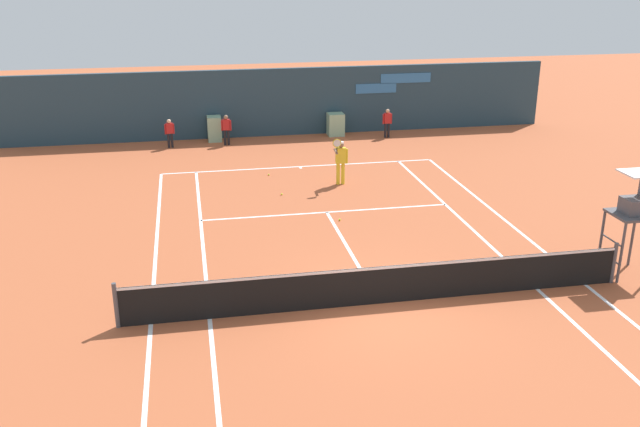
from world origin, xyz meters
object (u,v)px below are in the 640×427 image
at_px(ball_kid_centre_post, 226,128).
at_px(ball_kid_left_post, 387,121).
at_px(tennis_ball_by_sideline, 282,194).
at_px(tennis_ball_mid_court, 340,220).
at_px(tennis_ball_near_service_line, 269,175).
at_px(player_on_baseline, 341,159).
at_px(umpire_chair, 633,209).
at_px(ball_kid_right_post, 170,131).

relative_size(ball_kid_centre_post, ball_kid_left_post, 1.02).
bearing_deg(tennis_ball_by_sideline, tennis_ball_mid_court, -63.14).
bearing_deg(tennis_ball_near_service_line, player_on_baseline, -32.83).
bearing_deg(umpire_chair, tennis_ball_near_service_line, 37.63).
bearing_deg(tennis_ball_near_service_line, tennis_ball_by_sideline, -86.10).
bearing_deg(ball_kid_right_post, tennis_ball_by_sideline, 110.15).
relative_size(player_on_baseline, tennis_ball_mid_court, 26.60).
bearing_deg(tennis_ball_by_sideline, umpire_chair, -45.57).
distance_m(tennis_ball_near_service_line, tennis_ball_mid_court, 5.42).
height_order(ball_kid_left_post, tennis_ball_mid_court, ball_kid_left_post).
bearing_deg(ball_kid_left_post, umpire_chair, 97.32).
height_order(umpire_chair, ball_kid_left_post, umpire_chair).
bearing_deg(tennis_ball_mid_court, ball_kid_centre_post, 105.68).
xyz_separation_m(tennis_ball_near_service_line, tennis_ball_by_sideline, (0.16, -2.37, 0.00)).
relative_size(player_on_baseline, tennis_ball_by_sideline, 26.60).
xyz_separation_m(umpire_chair, tennis_ball_mid_court, (-6.37, 5.14, -1.73)).
distance_m(tennis_ball_by_sideline, tennis_ball_mid_court, 3.15).
xyz_separation_m(umpire_chair, tennis_ball_by_sideline, (-7.80, 7.95, -1.73)).
height_order(player_on_baseline, tennis_ball_near_service_line, player_on_baseline).
bearing_deg(tennis_ball_near_service_line, umpire_chair, -52.37).
height_order(ball_kid_right_post, tennis_ball_near_service_line, ball_kid_right_post).
bearing_deg(ball_kid_left_post, tennis_ball_mid_court, 66.23).
bearing_deg(tennis_ball_mid_court, ball_kid_right_post, 117.48).
xyz_separation_m(ball_kid_right_post, tennis_ball_mid_court, (5.21, -10.02, -0.68)).
height_order(ball_kid_right_post, tennis_ball_by_sideline, ball_kid_right_post).
xyz_separation_m(umpire_chair, ball_kid_left_post, (-1.99, 15.17, -1.01)).
bearing_deg(ball_kid_right_post, ball_kid_centre_post, 172.43).
relative_size(umpire_chair, tennis_ball_by_sideline, 40.08).
bearing_deg(player_on_baseline, umpire_chair, 125.95).
height_order(ball_kid_left_post, tennis_ball_near_service_line, ball_kid_left_post).
bearing_deg(player_on_baseline, ball_kid_centre_post, -56.80).
height_order(umpire_chair, tennis_ball_by_sideline, umpire_chair).
bearing_deg(player_on_baseline, tennis_ball_mid_court, 80.87).
bearing_deg(tennis_ball_mid_court, ball_kid_left_post, 66.37).
bearing_deg(tennis_ball_by_sideline, player_on_baseline, 19.97).
distance_m(ball_kid_right_post, ball_kid_left_post, 9.60).
distance_m(ball_kid_centre_post, ball_kid_left_post, 7.20).
relative_size(umpire_chair, tennis_ball_mid_court, 40.08).
distance_m(umpire_chair, tennis_ball_mid_court, 8.37).
height_order(umpire_chair, player_on_baseline, umpire_chair).
distance_m(ball_kid_centre_post, tennis_ball_by_sideline, 7.38).
relative_size(ball_kid_right_post, tennis_ball_by_sideline, 18.29).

